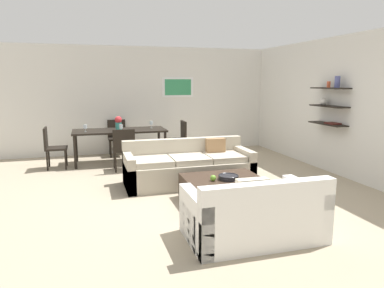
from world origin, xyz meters
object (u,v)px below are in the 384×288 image
Objects in this scene: dining_table at (120,133)px; wine_glass_foot at (121,127)px; coffee_table at (224,191)px; dining_chair_head at (117,135)px; dining_chair_foot at (124,147)px; wine_glass_right_far at (151,123)px; dining_chair_left_near at (52,145)px; wine_glass_left_near at (85,127)px; wine_glass_head at (118,123)px; decorative_bowl at (228,177)px; apple_on_coffee_table at (213,178)px; centerpiece_vase at (118,123)px; loveseat_white at (254,215)px; dining_chair_right_far at (179,136)px; sofa_beige at (189,168)px.

dining_table is 12.33× the size of wine_glass_foot.
dining_chair_head is (-1.26, 4.10, 0.31)m from coffee_table.
wine_glass_right_far is at bearing 51.92° from dining_chair_foot.
dining_chair_left_near is 0.78m from wine_glass_left_near.
wine_glass_head reaches higher than dining_chair_left_near.
wine_glass_left_near reaches higher than dining_chair_foot.
decorative_bowl is 1.87× the size of wine_glass_head.
centerpiece_vase is (-1.08, 3.33, 0.49)m from apple_on_coffee_table.
dining_table is (-1.26, 3.26, 0.49)m from coffee_table.
wine_glass_foot reaches higher than loveseat_white.
apple_on_coffee_table is 0.52× the size of wine_glass_foot.
loveseat_white is 1.78× the size of dining_chair_head.
decorative_bowl is at bearing 2.43° from apple_on_coffee_table.
wine_glass_left_near is at bearing 122.63° from decorative_bowl.
wine_glass_left_near is at bearing -171.78° from wine_glass_right_far.
wine_glass_right_far is 0.99× the size of wine_glass_head.
wine_glass_right_far is at bearing 7.90° from dining_chair_left_near.
wine_glass_left_near is (-2.18, -0.30, 0.35)m from dining_chair_right_far.
sofa_beige is 1.10× the size of dining_table.
wine_glass_left_near is at bearing -172.10° from dining_chair_right_far.
dining_chair_head is 1.10m from wine_glass_right_far.
centerpiece_vase is at bearing 91.42° from dining_chair_foot.
wine_glass_right_far is at bearing 8.22° from wine_glass_left_near.
wine_glass_left_near is (-1.77, 1.99, 0.57)m from sofa_beige.
dining_chair_right_far is 1.49m from wine_glass_head.
decorative_bowl is 3.83m from wine_glass_left_near.
wine_glass_left_near is (-2.01, 3.16, 0.67)m from coffee_table.
dining_table is at bearing 7.73° from dining_chair_left_near.
decorative_bowl is 3.51m from dining_chair_right_far.
loveseat_white is 17.80× the size of apple_on_coffee_table.
loveseat_white is 3.87m from dining_chair_foot.
coffee_table is at bearing -66.37° from wine_glass_foot.
loveseat_white is 5.08× the size of centerpiece_vase.
apple_on_coffee_table is 0.10× the size of dining_chair_right_far.
dining_chair_left_near is (-2.47, 1.90, 0.21)m from sofa_beige.
dining_chair_left_near is 5.74× the size of wine_glass_left_near.
decorative_bowl is (0.17, 1.22, 0.12)m from loveseat_white.
loveseat_white is at bearing -97.96° from decorative_bowl.
wine_glass_right_far is at bearing 32.93° from wine_glass_foot.
wine_glass_foot is at bearing -19.73° from wine_glass_left_near.
centerpiece_vase is at bearing 174.69° from dining_table.
dining_chair_head is (-1.03, 2.94, 0.21)m from sofa_beige.
dining_chair_foot is 1.68m from dining_chair_head.
wine_glass_foot reaches higher than dining_chair_right_far.
coffee_table is 7.17× the size of wine_glass_head.
apple_on_coffee_table is (-0.25, -0.01, 0.01)m from decorative_bowl.
dining_chair_left_near reaches higher than sofa_beige.
wine_glass_right_far reaches higher than dining_chair_head.
dining_chair_head is at bearing 107.50° from decorative_bowl.
wine_glass_head is (-1.03, 2.47, 0.57)m from sofa_beige.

